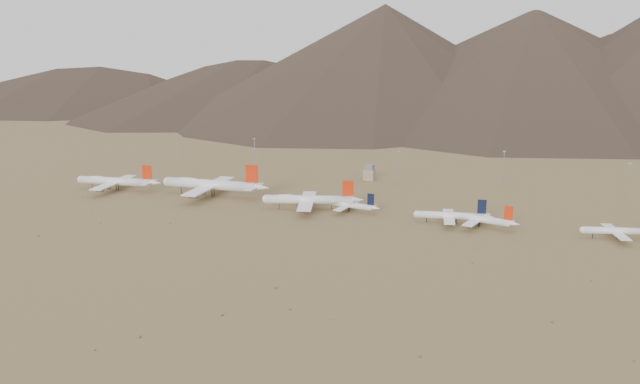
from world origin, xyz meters
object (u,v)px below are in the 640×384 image
at_px(widebody_east, 309,200).
at_px(widebody_west, 116,181).
at_px(narrowbody_b, 452,216).
at_px(widebody_centre, 211,185).
at_px(narrowbody_a, 349,205).
at_px(control_tower, 370,173).

bearing_deg(widebody_east, widebody_west, 162.49).
bearing_deg(narrowbody_b, widebody_centre, 165.46).
distance_m(widebody_centre, narrowbody_b, 165.22).
distance_m(widebody_east, narrowbody_b, 89.16).
xyz_separation_m(widebody_west, widebody_east, (148.06, 2.24, -0.08)).
xyz_separation_m(narrowbody_a, control_tower, (-16.26, 93.43, 1.05)).
relative_size(narrowbody_a, narrowbody_b, 0.88).
bearing_deg(widebody_east, narrowbody_b, -17.35).
xyz_separation_m(widebody_east, narrowbody_b, (89.13, 1.60, -1.65)).
height_order(widebody_east, control_tower, widebody_east).
bearing_deg(narrowbody_a, widebody_centre, -175.62).
height_order(narrowbody_a, control_tower, narrowbody_a).
relative_size(narrowbody_b, control_tower, 3.77).
bearing_deg(widebody_centre, narrowbody_a, -7.24).
height_order(widebody_centre, narrowbody_b, widebody_centre).
distance_m(narrowbody_a, control_tower, 94.84).
height_order(widebody_west, widebody_centre, widebody_centre).
distance_m(narrowbody_a, narrowbody_b, 64.03).
height_order(widebody_west, narrowbody_b, widebody_west).
relative_size(widebody_west, narrowbody_b, 1.42).
bearing_deg(widebody_centre, control_tower, 41.43).
xyz_separation_m(widebody_west, narrowbody_b, (237.18, 3.84, -1.73)).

